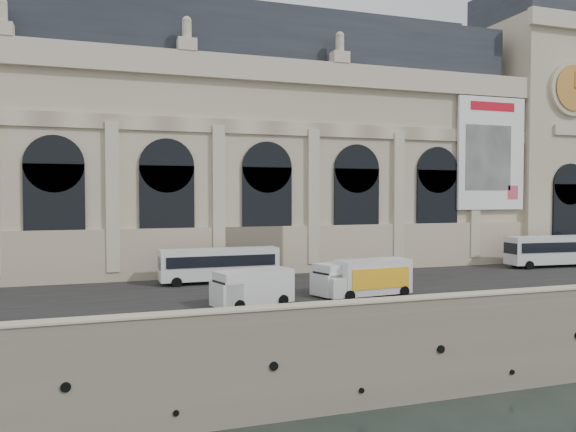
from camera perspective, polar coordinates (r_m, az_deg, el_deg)
name	(u,v)px	position (r m, az deg, el deg)	size (l,w,h in m)	color
ground	(415,404)	(41.02, 12.74, -18.15)	(260.00, 260.00, 0.00)	black
quay	(268,283)	(71.63, -2.02, -6.84)	(160.00, 70.00, 6.00)	gray
street	(334,285)	(51.61, 4.65, -6.95)	(160.00, 24.00, 0.06)	#2D2D2D
parapet	(411,306)	(39.72, 12.37, -8.89)	(160.00, 1.40, 1.21)	gray
museum	(229,147)	(65.48, -6.06, 6.99)	(69.00, 18.70, 29.10)	beige
clock_pavilion	(529,125)	(81.85, 23.27, 8.45)	(13.00, 14.72, 36.70)	beige
bus_left	(219,264)	(52.45, -6.97, -4.85)	(10.99, 2.58, 3.23)	silver
bus_right	(556,250)	(70.50, 25.58, -3.11)	(12.14, 3.46, 3.54)	silver
van_b	(250,288)	(41.56, -3.93, -7.31)	(6.37, 3.77, 2.67)	silver
van_c	(344,279)	(46.24, 5.76, -6.34)	(6.42, 4.05, 2.68)	silver
box_truck	(369,278)	(46.07, 8.20, -6.24)	(7.51, 3.20, 2.95)	silver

